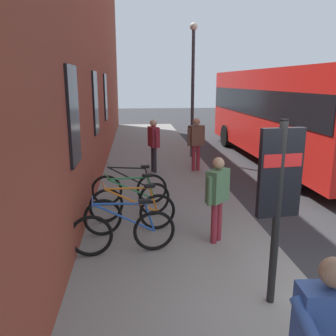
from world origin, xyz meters
The scene contains 13 objects.
ground centered at (6.00, -1.00, 0.00)m, with size 60.00×60.00×0.00m, color #2D2D30.
sidewalk_pavement centered at (8.00, 1.75, 0.06)m, with size 24.00×3.50×0.12m, color gray.
station_facade centered at (8.99, 3.80, 4.71)m, with size 22.00×0.65×9.44m.
bicycle_by_door centered at (1.60, 2.71, 0.51)m, with size 0.48×1.77×0.97m.
bicycle_nearest_sign centered at (2.44, 2.59, 0.51)m, with size 0.51×1.75×0.97m.
bicycle_end_of_row centered at (3.16, 2.59, 0.51)m, with size 0.68×1.70×0.97m.
bicycle_leaning_wall centered at (4.05, 2.63, 0.51)m, with size 0.48×1.77×0.97m.
transit_info_sign centered at (0.06, 0.76, 1.72)m, with size 0.15×0.56×2.40m.
city_bus centered at (8.56, -3.00, 1.92)m, with size 10.55×2.81×3.35m.
pedestrian_crossing_street centered at (1.90, 1.07, 1.07)m, with size 0.47×0.48×1.56m.
pedestrian_by_facade centered at (7.10, 0.52, 1.16)m, with size 0.42×0.60×1.70m.
pedestrian_near_bus centered at (7.04, 1.89, 1.14)m, with size 0.61×0.37×1.68m.
street_lamp centered at (9.27, 0.30, 3.02)m, with size 0.28×0.28×4.86m.
Camera 1 is at (-3.88, 2.50, 2.95)m, focal length 37.59 mm.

